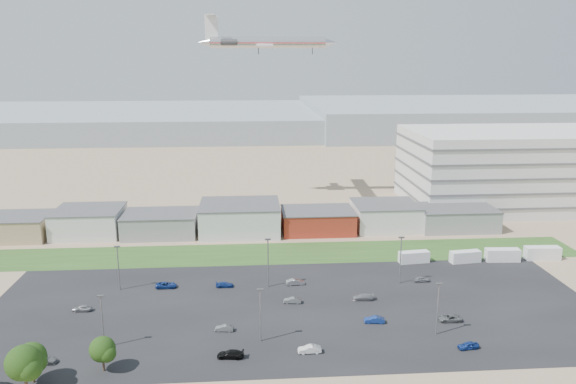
{
  "coord_description": "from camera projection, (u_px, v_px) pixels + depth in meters",
  "views": [
    {
      "loc": [
        -3.53,
        -81.9,
        47.91
      ],
      "look_at": [
        4.06,
        22.0,
        23.06
      ],
      "focal_mm": 35.0,
      "sensor_mm": 36.0,
      "label": 1
    }
  ],
  "objects": [
    {
      "name": "ground",
      "position": [
        273.0,
        362.0,
        90.82
      ],
      "size": [
        700.0,
        700.0,
        0.0
      ],
      "primitive_type": "plane",
      "color": "#91765C",
      "rests_on": "ground"
    },
    {
      "name": "parking_lot",
      "position": [
        293.0,
        308.0,
        110.57
      ],
      "size": [
        120.0,
        50.0,
        0.01
      ],
      "primitive_type": "cube",
      "color": "black",
      "rests_on": "ground"
    },
    {
      "name": "grass_strip",
      "position": [
        263.0,
        254.0,
        141.26
      ],
      "size": [
        160.0,
        16.0,
        0.02
      ],
      "primitive_type": "cube",
      "color": "#294E1D",
      "rests_on": "ground"
    },
    {
      "name": "hills_backdrop",
      "position": [
        308.0,
        121.0,
        398.2
      ],
      "size": [
        700.0,
        200.0,
        9.0
      ],
      "primitive_type": null,
      "color": "gray",
      "rests_on": "ground"
    },
    {
      "name": "building_row",
      "position": [
        201.0,
        219.0,
        157.56
      ],
      "size": [
        170.0,
        20.0,
        8.0
      ],
      "primitive_type": null,
      "color": "silver",
      "rests_on": "ground"
    },
    {
      "name": "parking_garage",
      "position": [
        529.0,
        168.0,
        186.46
      ],
      "size": [
        80.0,
        40.0,
        25.0
      ],
      "primitive_type": "cube",
      "color": "silver",
      "rests_on": "ground"
    },
    {
      "name": "box_trailer_a",
      "position": [
        414.0,
        257.0,
        134.94
      ],
      "size": [
        7.55,
        3.18,
        2.75
      ],
      "primitive_type": null,
      "rotation": [
        0.0,
        0.0,
        0.12
      ],
      "color": "silver",
      "rests_on": "ground"
    },
    {
      "name": "box_trailer_b",
      "position": [
        465.0,
        257.0,
        135.16
      ],
      "size": [
        7.61,
        3.25,
        2.76
      ],
      "primitive_type": null,
      "rotation": [
        0.0,
        0.0,
        0.13
      ],
      "color": "silver",
      "rests_on": "ground"
    },
    {
      "name": "box_trailer_c",
      "position": [
        502.0,
        255.0,
        135.9
      ],
      "size": [
        8.25,
        2.97,
        3.05
      ],
      "primitive_type": null,
      "rotation": [
        0.0,
        0.0,
        -0.05
      ],
      "color": "silver",
      "rests_on": "ground"
    },
    {
      "name": "box_trailer_d",
      "position": [
        542.0,
        253.0,
        137.04
      ],
      "size": [
        8.55,
        2.96,
        3.17
      ],
      "primitive_type": null,
      "rotation": [
        0.0,
        0.0,
        -0.04
      ],
      "color": "silver",
      "rests_on": "ground"
    },
    {
      "name": "tree_mid",
      "position": [
        24.0,
        366.0,
        81.71
      ],
      "size": [
        5.59,
        5.59,
        8.39
      ],
      "primitive_type": null,
      "color": "black",
      "rests_on": "ground"
    },
    {
      "name": "tree_right",
      "position": [
        32.0,
        361.0,
        84.34
      ],
      "size": [
        4.87,
        4.87,
        7.3
      ],
      "primitive_type": null,
      "color": "black",
      "rests_on": "ground"
    },
    {
      "name": "tree_near",
      "position": [
        103.0,
        352.0,
        87.61
      ],
      "size": [
        4.34,
        4.34,
        6.51
      ],
      "primitive_type": null,
      "color": "black",
      "rests_on": "ground"
    },
    {
      "name": "lightpole_front_l",
      "position": [
        103.0,
        322.0,
        94.45
      ],
      "size": [
        1.11,
        0.46,
        9.48
      ],
      "primitive_type": null,
      "color": "slate",
      "rests_on": "ground"
    },
    {
      "name": "lightpole_front_m",
      "position": [
        260.0,
        315.0,
        96.53
      ],
      "size": [
        1.14,
        0.48,
        9.69
      ],
      "primitive_type": null,
      "color": "slate",
      "rests_on": "ground"
    },
    {
      "name": "lightpole_front_r",
      "position": [
        438.0,
        309.0,
        98.89
      ],
      "size": [
        1.14,
        0.48,
        9.73
      ],
      "primitive_type": null,
      "color": "slate",
      "rests_on": "ground"
    },
    {
      "name": "lightpole_back_l",
      "position": [
        119.0,
        268.0,
        118.25
      ],
      "size": [
        1.14,
        0.48,
        9.71
      ],
      "primitive_type": null,
      "color": "slate",
      "rests_on": "ground"
    },
    {
      "name": "lightpole_back_m",
      "position": [
        268.0,
        263.0,
        119.66
      ],
      "size": [
        1.27,
        0.53,
        10.82
      ],
      "primitive_type": null,
      "color": "slate",
      "rests_on": "ground"
    },
    {
      "name": "lightpole_back_r",
      "position": [
        400.0,
        260.0,
        121.55
      ],
      "size": [
        1.25,
        0.52,
        10.59
      ],
      "primitive_type": null,
      "color": "slate",
      "rests_on": "ground"
    },
    {
      "name": "airliner",
      "position": [
        268.0,
        42.0,
        182.17
      ],
      "size": [
        46.79,
        32.78,
        13.5
      ],
      "primitive_type": null,
      "rotation": [
        0.0,
        0.0,
        -0.04
      ],
      "color": "silver"
    },
    {
      "name": "parked_car_0",
      "position": [
        450.0,
        318.0,
        104.83
      ],
      "size": [
        4.44,
        2.16,
        1.22
      ],
      "primitive_type": "imported",
      "rotation": [
        0.0,
        0.0,
        -1.6
      ],
      "color": "#595B5E",
      "rests_on": "ground"
    },
    {
      "name": "parked_car_1",
      "position": [
        374.0,
        320.0,
        104.2
      ],
      "size": [
        3.92,
        1.75,
        1.25
      ],
      "primitive_type": "imported",
      "rotation": [
        0.0,
        0.0,
        -1.69
      ],
      "color": "navy",
      "rests_on": "ground"
    },
    {
      "name": "parked_car_2",
      "position": [
        468.0,
        345.0,
        94.88
      ],
      "size": [
        3.76,
        1.88,
        1.23
      ],
      "primitive_type": "imported",
      "rotation": [
        0.0,
        0.0,
        -1.45
      ],
      "color": "navy",
      "rests_on": "ground"
    },
    {
      "name": "parked_car_3",
      "position": [
        230.0,
        354.0,
        92.02
      ],
      "size": [
        4.59,
        2.27,
        1.28
      ],
      "primitive_type": "imported",
      "rotation": [
        0.0,
        0.0,
        -1.68
      ],
      "color": "black",
      "rests_on": "ground"
    },
    {
      "name": "parked_car_4",
      "position": [
        224.0,
        328.0,
        101.1
      ],
      "size": [
        3.51,
        1.59,
        1.12
      ],
      "primitive_type": "imported",
      "rotation": [
        0.0,
        0.0,
        -1.7
      ],
      "color": "#595B5E",
      "rests_on": "ground"
    },
    {
      "name": "parked_car_5",
      "position": [
        82.0,
        308.0,
        109.01
      ],
      "size": [
        3.71,
        1.62,
        1.24
      ],
      "primitive_type": "imported",
      "rotation": [
        0.0,
        0.0,
        -1.61
      ],
      "color": "#A5A5AA",
      "rests_on": "ground"
    },
    {
      "name": "parked_car_6",
      "position": [
        225.0,
        285.0,
        120.53
      ],
      "size": [
        3.81,
        1.57,
        1.1
      ],
      "primitive_type": "imported",
      "rotation": [
        0.0,
        0.0,
        1.58
      ],
      "color": "navy",
      "rests_on": "ground"
    },
    {
      "name": "parked_car_7",
      "position": [
        292.0,
        300.0,
        112.66
      ],
      "size": [
        3.7,
        1.71,
        1.17
      ],
      "primitive_type": "imported",
      "rotation": [
        0.0,
        0.0,
        -1.71
      ],
      "color": "#595B5E",
      "rests_on": "ground"
    },
    {
      "name": "parked_car_8",
      "position": [
        422.0,
        279.0,
        123.41
      ],
      "size": [
        3.65,
        1.59,
        1.22
      ],
      "primitive_type": "imported",
      "rotation": [
        0.0,
        0.0,
        1.61
      ],
      "color": "#A5A5AA",
      "rests_on": "ground"
    },
    {
      "name": "parked_car_9",
      "position": [
        166.0,
        285.0,
        120.11
      ],
      "size": [
        4.49,
        2.09,
        1.24
      ],
      "primitive_type": "imported",
      "rotation": [
        0.0,
        0.0,
        1.56
      ],
      "color": "navy",
      "rests_on": "ground"
    },
    {
      "name": "parked_car_10",
      "position": [
        43.0,
        360.0,
        90.3
      ],
      "size": [
        4.41,
        1.89,
        1.27
      ],
      "primitive_type": "imported",
      "rotation": [
        0.0,
        0.0,
        1.54
      ],
      "color": "#595B5E",
      "rests_on": "ground"
    },
    {
      "name": "parked_car_11",
      "position": [
        295.0,
        282.0,
        121.71
      ],
      "size": [
        4.04,
        1.67,
        1.3
      ],
      "primitive_type": "imported",
      "rotation": [
        0.0,
        0.0,
        1.65
      ],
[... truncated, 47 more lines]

